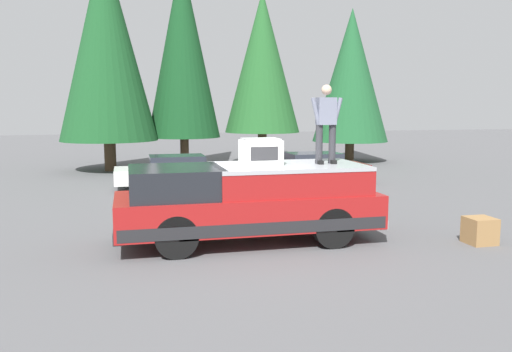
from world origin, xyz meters
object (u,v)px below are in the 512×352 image
(person_on_truck_bed, at_px, (326,122))
(parked_car_maroon, at_px, (312,168))
(pickup_truck, at_px, (248,202))
(parked_car_white, at_px, (175,172))
(wooden_crate, at_px, (480,231))
(compressor_unit, at_px, (261,152))

(person_on_truck_bed, bearing_deg, parked_car_maroon, -17.66)
(pickup_truck, height_order, person_on_truck_bed, person_on_truck_bed)
(person_on_truck_bed, relative_size, parked_car_white, 0.41)
(parked_car_maroon, bearing_deg, pickup_truck, 151.46)
(pickup_truck, bearing_deg, parked_car_maroon, -28.54)
(wooden_crate, bearing_deg, parked_car_maroon, 3.59)
(wooden_crate, bearing_deg, parked_car_white, 31.42)
(compressor_unit, xyz_separation_m, parked_car_white, (7.72, 1.16, -1.35))
(compressor_unit, distance_m, wooden_crate, 4.93)
(parked_car_maroon, xyz_separation_m, wooden_crate, (-8.95, -0.56, -0.30))
(person_on_truck_bed, bearing_deg, wooden_crate, -112.28)
(pickup_truck, xyz_separation_m, wooden_crate, (-1.30, -4.72, -0.59))
(pickup_truck, relative_size, parked_car_white, 1.35)
(person_on_truck_bed, xyz_separation_m, wooden_crate, (-1.24, -3.02, -2.27))
(person_on_truck_bed, xyz_separation_m, parked_car_maroon, (7.71, -2.46, -1.97))
(pickup_truck, bearing_deg, parked_car_white, 6.23)
(parked_car_maroon, bearing_deg, compressor_unit, 152.87)
(parked_car_maroon, xyz_separation_m, parked_car_white, (0.18, 5.02, 0.00))
(pickup_truck, distance_m, parked_car_white, 7.89)
(parked_car_white, bearing_deg, person_on_truck_bed, -162.03)
(parked_car_maroon, bearing_deg, parked_car_white, 87.92)
(person_on_truck_bed, distance_m, wooden_crate, 3.97)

